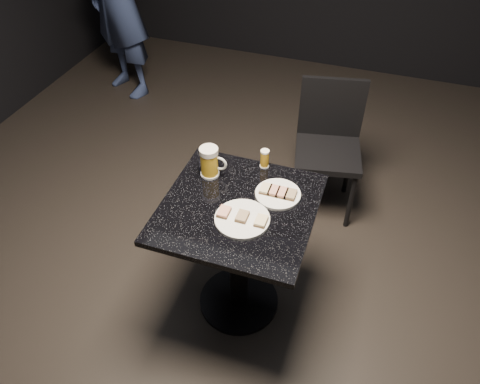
% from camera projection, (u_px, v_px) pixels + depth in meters
% --- Properties ---
extents(floor, '(6.00, 6.00, 0.00)m').
position_uv_depth(floor, '(239.00, 301.00, 2.65)').
color(floor, black).
rests_on(floor, ground).
extents(plate_large, '(0.25, 0.25, 0.01)m').
position_uv_depth(plate_large, '(242.00, 219.00, 2.07)').
color(plate_large, white).
rests_on(plate_large, table).
extents(plate_small, '(0.22, 0.22, 0.01)m').
position_uv_depth(plate_small, '(278.00, 194.00, 2.19)').
color(plate_small, white).
rests_on(plate_small, table).
extents(table, '(0.70, 0.70, 0.75)m').
position_uv_depth(table, '(239.00, 241.00, 2.31)').
color(table, black).
rests_on(table, floor).
extents(beer_mug, '(0.14, 0.09, 0.16)m').
position_uv_depth(beer_mug, '(210.00, 162.00, 2.26)').
color(beer_mug, white).
rests_on(beer_mug, table).
extents(beer_tumbler, '(0.05, 0.05, 0.10)m').
position_uv_depth(beer_tumbler, '(265.00, 159.00, 2.33)').
color(beer_tumbler, silver).
rests_on(beer_tumbler, table).
extents(chair, '(0.47, 0.47, 0.87)m').
position_uv_depth(chair, '(329.00, 141.00, 2.95)').
color(chair, black).
rests_on(chair, floor).
extents(canapes_on_plate_large, '(0.22, 0.07, 0.02)m').
position_uv_depth(canapes_on_plate_large, '(242.00, 216.00, 2.06)').
color(canapes_on_plate_large, '#4C3521').
rests_on(canapes_on_plate_large, plate_large).
extents(canapes_on_plate_small, '(0.17, 0.07, 0.02)m').
position_uv_depth(canapes_on_plate_small, '(278.00, 192.00, 2.18)').
color(canapes_on_plate_small, '#4C3521').
rests_on(canapes_on_plate_small, plate_small).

